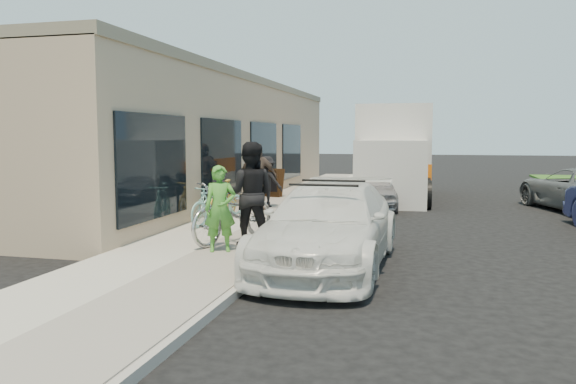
{
  "coord_description": "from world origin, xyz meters",
  "views": [
    {
      "loc": [
        2.15,
        -10.69,
        2.23
      ],
      "look_at": [
        -0.79,
        0.82,
        1.05
      ],
      "focal_mm": 35.0,
      "sensor_mm": 36.0,
      "label": 1
    }
  ],
  "objects_px": {
    "man_standing": "(250,194)",
    "cruiser_bike_c": "(224,199)",
    "sandwich_board": "(273,183)",
    "moving_truck": "(394,157)",
    "sedan_silver": "(374,189)",
    "bystander_a": "(267,182)",
    "woman_rider": "(220,209)",
    "sedan_white": "(329,226)",
    "bike_rack": "(216,200)",
    "bystander_b": "(257,176)",
    "cruiser_bike_a": "(212,205)",
    "tandem_bike": "(235,212)",
    "cruiser_bike_b": "(223,201)"
  },
  "relations": [
    {
      "from": "sedan_silver",
      "to": "moving_truck",
      "type": "distance_m",
      "value": 3.44
    },
    {
      "from": "woman_rider",
      "to": "man_standing",
      "type": "distance_m",
      "value": 0.78
    },
    {
      "from": "bystander_b",
      "to": "cruiser_bike_b",
      "type": "bearing_deg",
      "value": -119.37
    },
    {
      "from": "bystander_a",
      "to": "bystander_b",
      "type": "distance_m",
      "value": 0.56
    },
    {
      "from": "man_standing",
      "to": "cruiser_bike_c",
      "type": "relative_size",
      "value": 1.23
    },
    {
      "from": "tandem_bike",
      "to": "woman_rider",
      "type": "bearing_deg",
      "value": -64.49
    },
    {
      "from": "moving_truck",
      "to": "bystander_a",
      "type": "distance_m",
      "value": 6.1
    },
    {
      "from": "sedan_white",
      "to": "cruiser_bike_a",
      "type": "relative_size",
      "value": 3.1
    },
    {
      "from": "tandem_bike",
      "to": "moving_truck",
      "type": "bearing_deg",
      "value": 98.79
    },
    {
      "from": "bike_rack",
      "to": "man_standing",
      "type": "distance_m",
      "value": 2.97
    },
    {
      "from": "bike_rack",
      "to": "cruiser_bike_a",
      "type": "xyz_separation_m",
      "value": [
        0.01,
        -0.32,
        -0.08
      ]
    },
    {
      "from": "sandwich_board",
      "to": "cruiser_bike_c",
      "type": "xyz_separation_m",
      "value": [
        0.11,
        -5.05,
        -0.0
      ]
    },
    {
      "from": "sandwich_board",
      "to": "bystander_b",
      "type": "distance_m",
      "value": 3.3
    },
    {
      "from": "cruiser_bike_c",
      "to": "man_standing",
      "type": "bearing_deg",
      "value": -58.09
    },
    {
      "from": "bystander_a",
      "to": "bike_rack",
      "type": "bearing_deg",
      "value": 92.32
    },
    {
      "from": "sedan_white",
      "to": "man_standing",
      "type": "xyz_separation_m",
      "value": [
        -1.67,
        0.77,
        0.43
      ]
    },
    {
      "from": "sandwich_board",
      "to": "cruiser_bike_b",
      "type": "distance_m",
      "value": 4.87
    },
    {
      "from": "sandwich_board",
      "to": "woman_rider",
      "type": "distance_m",
      "value": 9.2
    },
    {
      "from": "sandwich_board",
      "to": "bike_rack",
      "type": "bearing_deg",
      "value": -72.06
    },
    {
      "from": "man_standing",
      "to": "cruiser_bike_b",
      "type": "bearing_deg",
      "value": -71.48
    },
    {
      "from": "sedan_white",
      "to": "moving_truck",
      "type": "height_order",
      "value": "moving_truck"
    },
    {
      "from": "cruiser_bike_b",
      "to": "cruiser_bike_c",
      "type": "relative_size",
      "value": 0.97
    },
    {
      "from": "sedan_white",
      "to": "woman_rider",
      "type": "bearing_deg",
      "value": 178.32
    },
    {
      "from": "woman_rider",
      "to": "cruiser_bike_a",
      "type": "bearing_deg",
      "value": 92.54
    },
    {
      "from": "sedan_white",
      "to": "bystander_a",
      "type": "relative_size",
      "value": 3.3
    },
    {
      "from": "moving_truck",
      "to": "sedan_silver",
      "type": "bearing_deg",
      "value": -98.35
    },
    {
      "from": "bike_rack",
      "to": "sedan_silver",
      "type": "distance_m",
      "value": 5.97
    },
    {
      "from": "bike_rack",
      "to": "cruiser_bike_a",
      "type": "distance_m",
      "value": 0.33
    },
    {
      "from": "sandwich_board",
      "to": "cruiser_bike_c",
      "type": "bearing_deg",
      "value": -73.45
    },
    {
      "from": "man_standing",
      "to": "bystander_a",
      "type": "distance_m",
      "value": 5.84
    },
    {
      "from": "bike_rack",
      "to": "bystander_b",
      "type": "distance_m",
      "value": 2.75
    },
    {
      "from": "sandwich_board",
      "to": "moving_truck",
      "type": "relative_size",
      "value": 0.14
    },
    {
      "from": "bike_rack",
      "to": "cruiser_bike_a",
      "type": "bearing_deg",
      "value": -88.6
    },
    {
      "from": "sedan_white",
      "to": "tandem_bike",
      "type": "xyz_separation_m",
      "value": [
        -2.07,
        1.03,
        0.04
      ]
    },
    {
      "from": "sandwich_board",
      "to": "cruiser_bike_a",
      "type": "height_order",
      "value": "sandwich_board"
    },
    {
      "from": "cruiser_bike_b",
      "to": "bystander_b",
      "type": "height_order",
      "value": "bystander_b"
    },
    {
      "from": "sedan_white",
      "to": "cruiser_bike_b",
      "type": "bearing_deg",
      "value": 130.78
    },
    {
      "from": "sedan_white",
      "to": "sedan_silver",
      "type": "xyz_separation_m",
      "value": [
        -0.03,
        8.19,
        -0.12
      ]
    },
    {
      "from": "woman_rider",
      "to": "cruiser_bike_a",
      "type": "height_order",
      "value": "woman_rider"
    },
    {
      "from": "cruiser_bike_b",
      "to": "man_standing",
      "type": "bearing_deg",
      "value": -40.78
    },
    {
      "from": "sandwich_board",
      "to": "bystander_a",
      "type": "distance_m",
      "value": 2.79
    },
    {
      "from": "tandem_bike",
      "to": "cruiser_bike_b",
      "type": "distance_m",
      "value": 3.59
    },
    {
      "from": "sedan_white",
      "to": "woman_rider",
      "type": "xyz_separation_m",
      "value": [
        -2.01,
        0.1,
        0.22
      ]
    },
    {
      "from": "bike_rack",
      "to": "cruiser_bike_c",
      "type": "relative_size",
      "value": 0.57
    },
    {
      "from": "bike_rack",
      "to": "moving_truck",
      "type": "distance_m",
      "value": 9.09
    },
    {
      "from": "sedan_silver",
      "to": "bystander_a",
      "type": "xyz_separation_m",
      "value": [
        -2.99,
        -1.75,
        0.31
      ]
    },
    {
      "from": "sedan_white",
      "to": "sedan_silver",
      "type": "relative_size",
      "value": 1.43
    },
    {
      "from": "sandwich_board",
      "to": "tandem_bike",
      "type": "relative_size",
      "value": 0.42
    },
    {
      "from": "cruiser_bike_c",
      "to": "bystander_b",
      "type": "bearing_deg",
      "value": 82.72
    },
    {
      "from": "bike_rack",
      "to": "cruiser_bike_a",
      "type": "height_order",
      "value": "cruiser_bike_a"
    }
  ]
}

